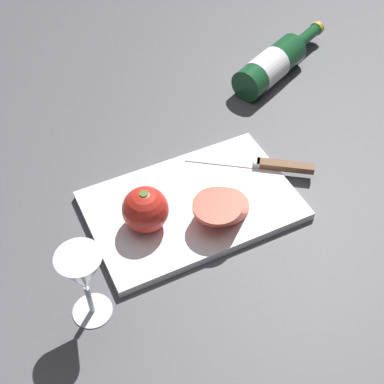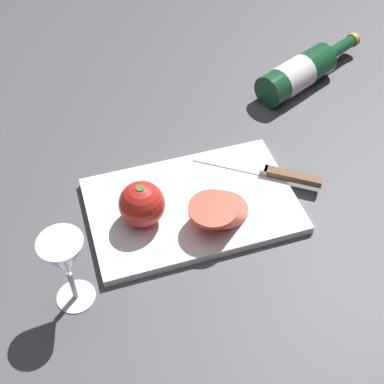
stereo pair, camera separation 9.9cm
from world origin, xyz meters
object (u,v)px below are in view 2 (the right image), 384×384
at_px(wine_glass, 65,261).
at_px(knife, 280,174).
at_px(tomato_slice_stack_near, 219,209).
at_px(whole_tomato, 142,204).
at_px(wine_bottle, 299,73).

xyz_separation_m(wine_glass, knife, (0.43, 0.14, -0.08)).
xyz_separation_m(wine_glass, tomato_slice_stack_near, (0.28, 0.08, -0.06)).
relative_size(wine_glass, whole_tomato, 1.80).
relative_size(wine_bottle, wine_glass, 2.10).
bearing_deg(whole_tomato, tomato_slice_stack_near, -16.39).
height_order(wine_glass, knife, wine_glass).
xyz_separation_m(wine_bottle, wine_glass, (-0.60, -0.42, 0.07)).
bearing_deg(wine_glass, tomato_slice_stack_near, 15.31).
bearing_deg(whole_tomato, wine_glass, -141.66).
xyz_separation_m(wine_bottle, whole_tomato, (-0.46, -0.31, 0.02)).
xyz_separation_m(knife, tomato_slice_stack_near, (-0.15, -0.06, 0.02)).
relative_size(whole_tomato, tomato_slice_stack_near, 0.70).
bearing_deg(tomato_slice_stack_near, wine_bottle, 46.87).
bearing_deg(tomato_slice_stack_near, whole_tomato, 163.61).
bearing_deg(tomato_slice_stack_near, wine_glass, -164.69).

